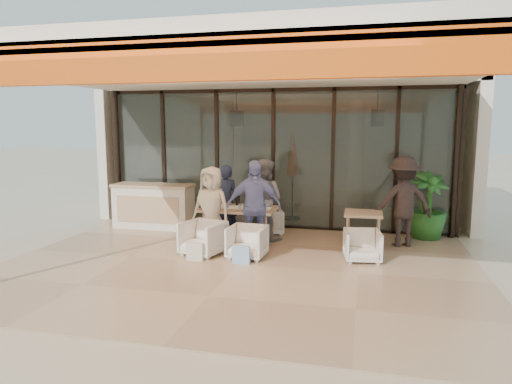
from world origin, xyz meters
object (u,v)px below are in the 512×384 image
potted_palm (427,206)px  diner_cream (211,208)px  side_table (363,218)px  diner_navy (225,201)px  standing_woman (403,202)px  chair_far_right (269,221)px  host_counter (153,206)px  chair_near_right (247,241)px  diner_grey (264,200)px  side_chair (362,244)px  chair_far_left (232,219)px  chair_near_left (203,237)px  dining_table (238,210)px  diner_periwinkle (254,206)px

potted_palm → diner_cream: bearing=-157.1°
side_table → diner_navy: bearing=172.8°
standing_woman → potted_palm: standing_woman is taller
chair_far_right → host_counter: bearing=-17.6°
diner_cream → side_table: diner_cream is taller
chair_near_right → diner_grey: bearing=93.3°
chair_near_right → diner_grey: 1.49m
diner_cream → potted_palm: (4.15, 1.76, -0.08)m
diner_grey → potted_palm: bearing=-145.4°
host_counter → side_chair: bearing=-18.1°
chair_far_left → chair_near_left: bearing=83.3°
chair_near_left → potted_palm: (4.15, 2.26, 0.36)m
chair_far_right → side_table: side_table is taller
chair_far_left → chair_near_right: size_ratio=0.91×
dining_table → diner_periwinkle: diner_periwinkle is taller
host_counter → diner_cream: (1.88, -1.34, 0.27)m
side_table → potted_palm: size_ratio=0.52×
chair_far_left → diner_navy: (0.00, -0.50, 0.48)m
diner_navy → chair_near_right: bearing=100.9°
chair_far_left → side_chair: size_ratio=0.96×
chair_far_left → diner_navy: 0.69m
chair_near_left → side_table: side_table is taller
dining_table → standing_woman: (3.18, 0.54, 0.21)m
host_counter → side_chair: host_counter is taller
chair_near_right → chair_far_right: bearing=93.3°
dining_table → diner_cream: (-0.41, -0.46, 0.11)m
diner_grey → standing_woman: bearing=-157.9°
potted_palm → diner_grey: bearing=-165.5°
host_counter → diner_grey: 2.77m
chair_near_left → standing_woman: standing_woman is taller
side_table → potted_palm: 1.78m
chair_far_right → diner_grey: bearing=71.1°
diner_navy → diner_cream: 0.90m
side_chair → standing_woman: 1.54m
side_table → potted_palm: potted_palm is taller
chair_far_right → diner_cream: bearing=40.1°
chair_near_right → side_chair: chair_near_right is taller
host_counter → side_table: host_counter is taller
side_chair → chair_near_right: bearing=179.4°
chair_far_left → potted_palm: potted_palm is taller
diner_periwinkle → potted_palm: (3.31, 1.76, -0.15)m
potted_palm → standing_woman: bearing=-126.0°
diner_grey → standing_woman: size_ratio=0.95×
chair_near_left → diner_cream: diner_cream is taller
diner_grey → diner_cream: 1.23m
diner_grey → side_table: size_ratio=2.28×
diner_periwinkle → standing_woman: (2.76, 1.00, 0.03)m
dining_table → diner_periwinkle: bearing=-46.8°
chair_far_right → potted_palm: bearing=167.2°
chair_near_right → potted_palm: bearing=37.6°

